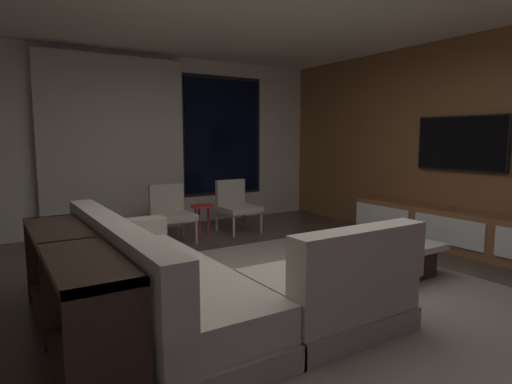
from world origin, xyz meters
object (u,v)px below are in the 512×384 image
object	(u,v)px
media_console	(462,232)
mounted_tv	(461,143)
sectional_couch	(203,285)
book_stack_on_coffee_table	(362,237)
console_table_behind_couch	(72,287)
coffee_table	(365,256)
accent_chair_by_curtain	(170,210)
side_stool	(202,211)
accent_chair_near_window	(236,203)

from	to	relation	value
media_console	mounted_tv	xyz separation A→B (m)	(0.18, 0.20, 1.10)
sectional_couch	book_stack_on_coffee_table	bearing A→B (deg)	5.11
media_console	console_table_behind_couch	size ratio (longest dim) A/B	1.48
coffee_table	accent_chair_by_curtain	size ratio (longest dim) A/B	1.49
sectional_couch	mounted_tv	distance (m)	3.94
coffee_table	book_stack_on_coffee_table	size ratio (longest dim) A/B	4.01
media_console	mounted_tv	distance (m)	1.13
console_table_behind_couch	accent_chair_by_curtain	bearing A→B (deg)	56.05
book_stack_on_coffee_table	mounted_tv	world-z (taller)	mounted_tv
sectional_couch	coffee_table	world-z (taller)	sectional_couch
coffee_table	mounted_tv	world-z (taller)	mounted_tv
side_stool	mounted_tv	bearing A→B (deg)	-42.17
accent_chair_by_curtain	side_stool	world-z (taller)	accent_chair_by_curtain
coffee_table	accent_chair_near_window	size ratio (longest dim) A/B	1.49
media_console	mounted_tv	world-z (taller)	mounted_tv
side_stool	accent_chair_by_curtain	bearing A→B (deg)	-178.34
accent_chair_near_window	side_stool	size ratio (longest dim) A/B	1.70
accent_chair_by_curtain	coffee_table	bearing A→B (deg)	-63.84
accent_chair_by_curtain	sectional_couch	bearing A→B (deg)	-106.16
accent_chair_by_curtain	mounted_tv	xyz separation A→B (m)	(3.03, -2.30, 0.92)
accent_chair_by_curtain	media_console	bearing A→B (deg)	-41.23
console_table_behind_couch	side_stool	bearing A→B (deg)	49.27
accent_chair_by_curtain	book_stack_on_coffee_table	bearing A→B (deg)	-64.66
accent_chair_near_window	accent_chair_by_curtain	distance (m)	1.07
coffee_table	accent_chair_near_window	world-z (taller)	accent_chair_near_window
accent_chair_near_window	book_stack_on_coffee_table	bearing A→B (deg)	-88.10
mounted_tv	console_table_behind_couch	bearing A→B (deg)	-177.81
coffee_table	accent_chair_by_curtain	distance (m)	2.74
accent_chair_by_curtain	console_table_behind_couch	size ratio (longest dim) A/B	0.37
mounted_tv	accent_chair_near_window	bearing A→B (deg)	129.69
book_stack_on_coffee_table	console_table_behind_couch	xyz separation A→B (m)	(-2.82, -0.04, 0.02)
mounted_tv	book_stack_on_coffee_table	bearing A→B (deg)	-175.79
coffee_table	accent_chair_near_window	bearing A→B (deg)	93.00
sectional_couch	accent_chair_near_window	bearing A→B (deg)	55.62
side_stool	mounted_tv	size ratio (longest dim) A/B	0.38
coffee_table	book_stack_on_coffee_table	bearing A→B (deg)	166.83
book_stack_on_coffee_table	accent_chair_by_curtain	bearing A→B (deg)	115.34
book_stack_on_coffee_table	coffee_table	bearing A→B (deg)	-13.17
coffee_table	console_table_behind_couch	distance (m)	2.88
book_stack_on_coffee_table	side_stool	distance (m)	2.54
side_stool	mounted_tv	distance (m)	3.58
sectional_couch	media_console	size ratio (longest dim) A/B	0.81
coffee_table	mounted_tv	size ratio (longest dim) A/B	0.96
side_stool	media_console	size ratio (longest dim) A/B	0.15
side_stool	media_console	xyz separation A→B (m)	(2.37, -2.51, -0.12)
accent_chair_by_curtain	console_table_behind_couch	world-z (taller)	accent_chair_by_curtain
mounted_tv	console_table_behind_couch	xyz separation A→B (m)	(-4.70, -0.18, -0.93)
media_console	console_table_behind_couch	distance (m)	4.52
accent_chair_by_curtain	mounted_tv	bearing A→B (deg)	-37.18
book_stack_on_coffee_table	side_stool	xyz separation A→B (m)	(-0.68, 2.45, -0.02)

